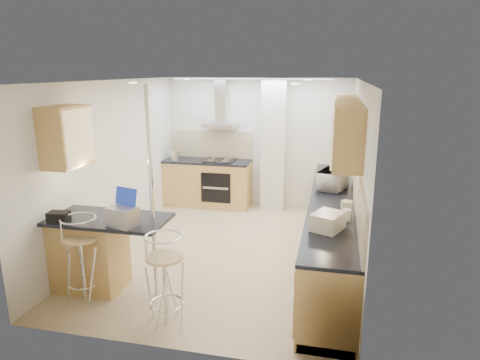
% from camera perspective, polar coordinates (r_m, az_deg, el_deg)
% --- Properties ---
extents(ground, '(4.80, 4.80, 0.00)m').
position_cam_1_polar(ground, '(6.54, -1.55, -9.37)').
color(ground, '#C5B483').
rests_on(ground, ground).
extents(room_shell, '(3.64, 4.84, 2.51)m').
position_cam_1_polar(room_shell, '(6.37, 2.02, 4.52)').
color(room_shell, white).
rests_on(room_shell, ground).
extents(right_counter, '(0.63, 4.40, 0.92)m').
position_cam_1_polar(right_counter, '(6.19, 12.10, -6.49)').
color(right_counter, tan).
rests_on(right_counter, ground).
extents(back_counter, '(1.70, 0.63, 0.92)m').
position_cam_1_polar(back_counter, '(8.54, -4.31, -0.35)').
color(back_counter, tan).
rests_on(back_counter, ground).
extents(peninsula, '(1.47, 0.72, 0.94)m').
position_cam_1_polar(peninsula, '(5.51, -17.00, -9.37)').
color(peninsula, tan).
rests_on(peninsula, ground).
extents(microwave, '(0.48, 0.59, 0.28)m').
position_cam_1_polar(microwave, '(6.47, 12.23, -0.00)').
color(microwave, white).
rests_on(microwave, right_counter).
extents(laptop, '(0.37, 0.31, 0.22)m').
position_cam_1_polar(laptop, '(4.98, -15.36, -4.74)').
color(laptop, '#A2A4AA').
rests_on(laptop, peninsula).
extents(bag, '(0.25, 0.20, 0.12)m').
position_cam_1_polar(bag, '(5.36, -23.04, -4.56)').
color(bag, black).
rests_on(bag, peninsula).
extents(bar_stool_near, '(0.53, 0.53, 1.04)m').
position_cam_1_polar(bar_stool_near, '(5.34, -20.31, -9.88)').
color(bar_stool_near, tan).
rests_on(bar_stool_near, ground).
extents(bar_stool_end, '(0.58, 0.58, 1.01)m').
position_cam_1_polar(bar_stool_end, '(4.67, -9.93, -12.96)').
color(bar_stool_end, tan).
rests_on(bar_stool_end, ground).
extents(jar_a, '(0.15, 0.15, 0.19)m').
position_cam_1_polar(jar_a, '(7.16, 13.18, 0.97)').
color(jar_a, silver).
rests_on(jar_a, right_counter).
extents(jar_b, '(0.12, 0.12, 0.14)m').
position_cam_1_polar(jar_b, '(6.81, 13.85, 0.01)').
color(jar_b, silver).
rests_on(jar_b, right_counter).
extents(jar_c, '(0.17, 0.17, 0.19)m').
position_cam_1_polar(jar_c, '(5.33, 14.01, -3.74)').
color(jar_c, '#B8B693').
rests_on(jar_c, right_counter).
extents(jar_d, '(0.13, 0.13, 0.14)m').
position_cam_1_polar(jar_d, '(5.18, 14.05, -4.57)').
color(jar_d, white).
rests_on(jar_d, right_counter).
extents(bread_bin, '(0.41, 0.45, 0.19)m').
position_cam_1_polar(bread_bin, '(4.86, 11.63, -5.41)').
color(bread_bin, silver).
rests_on(bread_bin, right_counter).
extents(kettle, '(0.16, 0.16, 0.20)m').
position_cam_1_polar(kettle, '(8.48, -8.67, 3.29)').
color(kettle, silver).
rests_on(kettle, back_counter).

